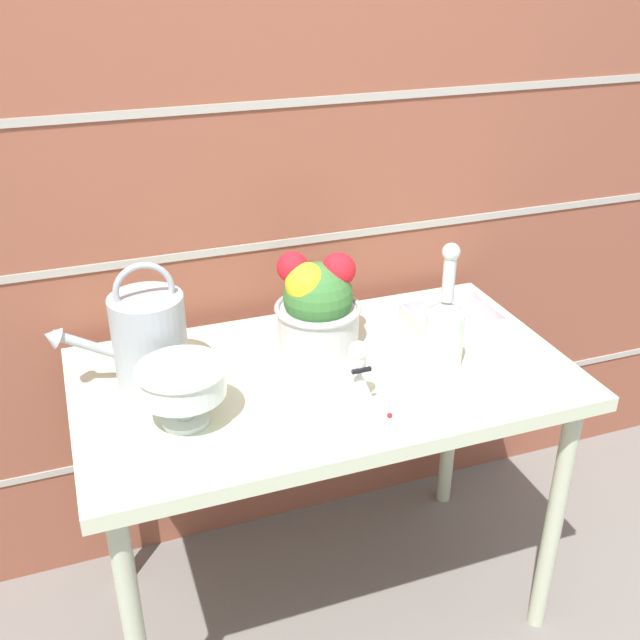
{
  "coord_description": "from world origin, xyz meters",
  "views": [
    {
      "loc": [
        -0.51,
        -1.39,
        1.65
      ],
      "look_at": [
        0.0,
        0.03,
        0.86
      ],
      "focal_mm": 42.0,
      "sensor_mm": 36.0,
      "label": 1
    }
  ],
  "objects_px": {
    "crystal_pedestal_bowl": "(182,383)",
    "figurine_vase": "(358,379)",
    "watering_can": "(148,337)",
    "glass_decanter": "(445,327)",
    "flower_planter": "(317,303)",
    "wire_tray": "(452,321)"
  },
  "relations": [
    {
      "from": "figurine_vase",
      "to": "wire_tray",
      "type": "bearing_deg",
      "value": 34.33
    },
    {
      "from": "watering_can",
      "to": "glass_decanter",
      "type": "xyz_separation_m",
      "value": [
        0.65,
        -0.17,
        -0.01
      ]
    },
    {
      "from": "wire_tray",
      "to": "flower_planter",
      "type": "bearing_deg",
      "value": 174.92
    },
    {
      "from": "glass_decanter",
      "to": "figurine_vase",
      "type": "distance_m",
      "value": 0.27
    },
    {
      "from": "crystal_pedestal_bowl",
      "to": "wire_tray",
      "type": "relative_size",
      "value": 0.82
    },
    {
      "from": "watering_can",
      "to": "wire_tray",
      "type": "distance_m",
      "value": 0.78
    },
    {
      "from": "glass_decanter",
      "to": "crystal_pedestal_bowl",
      "type": "bearing_deg",
      "value": -177.68
    },
    {
      "from": "figurine_vase",
      "to": "flower_planter",
      "type": "bearing_deg",
      "value": 87.88
    },
    {
      "from": "flower_planter",
      "to": "wire_tray",
      "type": "xyz_separation_m",
      "value": [
        0.36,
        -0.03,
        -0.1
      ]
    },
    {
      "from": "flower_planter",
      "to": "glass_decanter",
      "type": "bearing_deg",
      "value": -40.24
    },
    {
      "from": "figurine_vase",
      "to": "wire_tray",
      "type": "xyz_separation_m",
      "value": [
        0.37,
        0.25,
        -0.05
      ]
    },
    {
      "from": "wire_tray",
      "to": "glass_decanter",
      "type": "bearing_deg",
      "value": -125.63
    },
    {
      "from": "crystal_pedestal_bowl",
      "to": "flower_planter",
      "type": "height_order",
      "value": "flower_planter"
    },
    {
      "from": "figurine_vase",
      "to": "glass_decanter",
      "type": "bearing_deg",
      "value": 18.52
    },
    {
      "from": "watering_can",
      "to": "glass_decanter",
      "type": "distance_m",
      "value": 0.67
    },
    {
      "from": "crystal_pedestal_bowl",
      "to": "figurine_vase",
      "type": "bearing_deg",
      "value": -9.27
    },
    {
      "from": "crystal_pedestal_bowl",
      "to": "figurine_vase",
      "type": "xyz_separation_m",
      "value": [
        0.36,
        -0.06,
        -0.03
      ]
    },
    {
      "from": "figurine_vase",
      "to": "wire_tray",
      "type": "distance_m",
      "value": 0.45
    },
    {
      "from": "crystal_pedestal_bowl",
      "to": "figurine_vase",
      "type": "distance_m",
      "value": 0.37
    },
    {
      "from": "flower_planter",
      "to": "wire_tray",
      "type": "height_order",
      "value": "flower_planter"
    },
    {
      "from": "watering_can",
      "to": "figurine_vase",
      "type": "distance_m",
      "value": 0.48
    },
    {
      "from": "crystal_pedestal_bowl",
      "to": "glass_decanter",
      "type": "relative_size",
      "value": 0.61
    }
  ]
}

